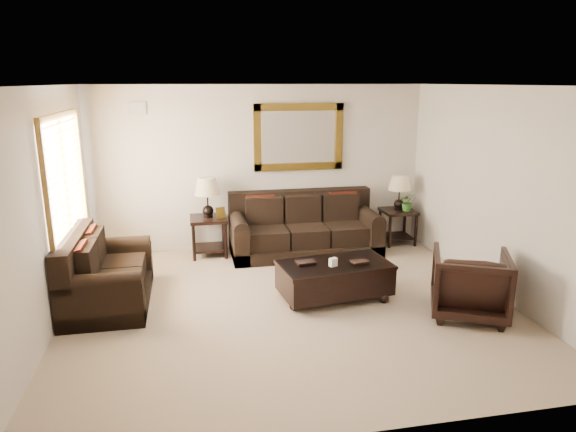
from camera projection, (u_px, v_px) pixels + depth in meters
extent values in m
cube|color=gray|center=(290.00, 305.00, 6.48)|extent=(5.50, 5.00, 0.01)
cube|color=white|center=(290.00, 85.00, 5.80)|extent=(5.50, 5.00, 0.01)
cube|color=beige|center=(261.00, 168.00, 8.51)|extent=(5.50, 0.01, 2.70)
cube|color=beige|center=(357.00, 277.00, 3.77)|extent=(5.50, 0.01, 2.70)
cube|color=beige|center=(45.00, 213.00, 5.63)|extent=(0.01, 5.00, 2.70)
cube|color=beige|center=(498.00, 192.00, 6.65)|extent=(0.01, 5.00, 2.70)
cube|color=white|center=(63.00, 180.00, 6.43)|extent=(0.01, 1.80, 1.50)
cube|color=brown|center=(59.00, 116.00, 6.24)|extent=(0.06, 1.96, 0.08)
cube|color=brown|center=(73.00, 240.00, 6.64)|extent=(0.06, 1.96, 0.08)
cube|color=brown|center=(47.00, 195.00, 5.55)|extent=(0.06, 0.08, 1.50)
cube|color=brown|center=(80.00, 168.00, 7.33)|extent=(0.06, 0.08, 1.50)
cube|color=brown|center=(66.00, 180.00, 6.44)|extent=(0.05, 0.05, 1.50)
cube|color=#452A0D|center=(299.00, 137.00, 8.47)|extent=(1.50, 0.06, 1.10)
cube|color=white|center=(299.00, 137.00, 8.49)|extent=(1.26, 0.01, 0.86)
cube|color=#999999|center=(138.00, 108.00, 7.89)|extent=(0.25, 0.02, 0.18)
cube|color=black|center=(305.00, 247.00, 8.44)|extent=(2.40, 1.04, 0.20)
cube|color=black|center=(300.00, 204.00, 8.66)|extent=(2.40, 0.24, 0.49)
cube|color=black|center=(266.00, 236.00, 8.24)|extent=(0.61, 0.85, 0.29)
cube|color=black|center=(305.00, 233.00, 8.36)|extent=(0.61, 0.85, 0.29)
cube|color=black|center=(343.00, 231.00, 8.48)|extent=(0.61, 0.85, 0.29)
cube|color=black|center=(239.00, 240.00, 8.19)|extent=(0.24, 1.04, 0.58)
cylinder|color=black|center=(238.00, 223.00, 8.12)|extent=(0.24, 1.02, 0.24)
cube|color=black|center=(368.00, 233.00, 8.59)|extent=(0.24, 1.04, 0.58)
cylinder|color=black|center=(368.00, 216.00, 8.52)|extent=(0.24, 1.02, 0.24)
cube|color=#601B0C|center=(260.00, 209.00, 8.34)|extent=(0.46, 0.20, 0.47)
cube|color=#601B0C|center=(343.00, 205.00, 8.60)|extent=(0.46, 0.20, 0.47)
cube|color=black|center=(110.00, 296.00, 6.55)|extent=(0.98, 1.65, 0.19)
cube|color=black|center=(74.00, 253.00, 6.33)|extent=(0.23, 1.65, 0.46)
cube|color=black|center=(107.00, 288.00, 6.21)|extent=(0.80, 0.57, 0.28)
cube|color=black|center=(113.00, 270.00, 6.78)|extent=(0.80, 0.57, 0.28)
cube|color=black|center=(100.00, 306.00, 5.83)|extent=(0.98, 0.23, 0.55)
cylinder|color=black|center=(98.00, 283.00, 5.76)|extent=(0.96, 0.23, 0.23)
cube|color=black|center=(116.00, 264.00, 7.18)|extent=(0.98, 0.23, 0.55)
cylinder|color=black|center=(114.00, 245.00, 7.11)|extent=(0.96, 0.23, 0.23)
cube|color=#601B0C|center=(85.00, 262.00, 6.03)|extent=(0.19, 0.43, 0.44)
cube|color=#601B0C|center=(95.00, 244.00, 6.70)|extent=(0.19, 0.43, 0.44)
cube|color=black|center=(208.00, 219.00, 8.22)|extent=(0.58, 0.58, 0.05)
cube|color=black|center=(210.00, 247.00, 8.34)|extent=(0.50, 0.50, 0.03)
cylinder|color=black|center=(194.00, 243.00, 8.02)|extent=(0.05, 0.05, 0.58)
cylinder|color=black|center=(226.00, 241.00, 8.11)|extent=(0.05, 0.05, 0.58)
cylinder|color=black|center=(193.00, 234.00, 8.49)|extent=(0.05, 0.05, 0.58)
cylinder|color=black|center=(224.00, 233.00, 8.58)|extent=(0.05, 0.05, 0.58)
sphere|color=black|center=(208.00, 211.00, 8.18)|extent=(0.18, 0.18, 0.18)
cylinder|color=black|center=(208.00, 199.00, 8.14)|extent=(0.03, 0.03, 0.38)
cone|color=tan|center=(207.00, 186.00, 8.08)|extent=(0.40, 0.40, 0.28)
cube|color=#452A0D|center=(221.00, 213.00, 8.12)|extent=(0.16, 0.11, 0.18)
cube|color=black|center=(398.00, 211.00, 8.85)|extent=(0.55, 0.55, 0.05)
cube|color=black|center=(397.00, 236.00, 8.96)|extent=(0.47, 0.47, 0.03)
cylinder|color=black|center=(390.00, 232.00, 8.66)|extent=(0.05, 0.05, 0.55)
cylinder|color=black|center=(416.00, 231.00, 8.75)|extent=(0.05, 0.05, 0.55)
cylinder|color=black|center=(380.00, 225.00, 9.10)|extent=(0.05, 0.05, 0.55)
cylinder|color=black|center=(404.00, 224.00, 9.19)|extent=(0.05, 0.05, 0.55)
sphere|color=black|center=(399.00, 204.00, 8.82)|extent=(0.17, 0.17, 0.17)
cylinder|color=black|center=(399.00, 194.00, 8.77)|extent=(0.02, 0.02, 0.36)
cone|color=tan|center=(400.00, 182.00, 8.72)|extent=(0.38, 0.38, 0.26)
sphere|color=black|center=(294.00, 306.00, 6.35)|extent=(0.13, 0.13, 0.13)
sphere|color=black|center=(384.00, 299.00, 6.56)|extent=(0.13, 0.13, 0.13)
sphere|color=black|center=(286.00, 289.00, 6.85)|extent=(0.13, 0.13, 0.13)
sphere|color=black|center=(370.00, 283.00, 7.07)|extent=(0.13, 0.13, 0.13)
cube|color=black|center=(334.00, 277.00, 6.65)|extent=(1.47, 0.93, 0.39)
cube|color=black|center=(335.00, 265.00, 6.60)|extent=(1.50, 0.95, 0.04)
cube|color=black|center=(306.00, 262.00, 6.58)|extent=(0.25, 0.19, 0.03)
cube|color=black|center=(360.00, 262.00, 6.61)|extent=(0.23, 0.18, 0.03)
cube|color=white|center=(333.00, 262.00, 6.47)|extent=(0.11, 0.10, 0.11)
imported|color=black|center=(470.00, 281.00, 6.11)|extent=(1.12, 1.09, 0.88)
imported|color=#2B5B1F|center=(408.00, 204.00, 8.74)|extent=(0.37, 0.39, 0.24)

